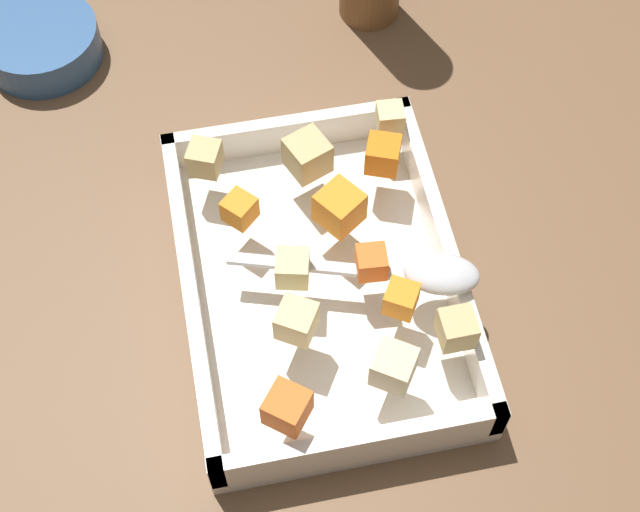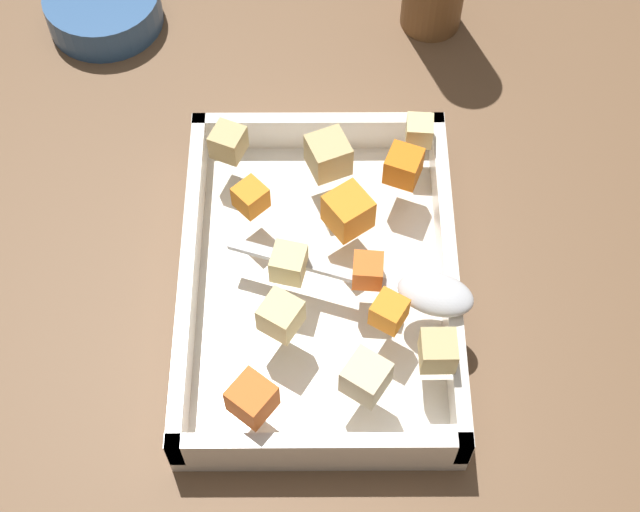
% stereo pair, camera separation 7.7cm
% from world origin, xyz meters
% --- Properties ---
extents(ground_plane, '(4.00, 4.00, 0.00)m').
position_xyz_m(ground_plane, '(0.00, 0.00, 0.00)').
color(ground_plane, brown).
extents(baking_dish, '(0.32, 0.23, 0.05)m').
position_xyz_m(baking_dish, '(-0.02, -0.00, 0.02)').
color(baking_dish, white).
rests_on(baking_dish, ground_plane).
extents(carrot_chunk_mid_left, '(0.04, 0.04, 0.03)m').
position_xyz_m(carrot_chunk_mid_left, '(0.07, -0.07, 0.07)').
color(carrot_chunk_mid_left, orange).
rests_on(carrot_chunk_mid_left, baking_dish).
extents(carrot_chunk_near_spoon, '(0.04, 0.04, 0.03)m').
position_xyz_m(carrot_chunk_near_spoon, '(-0.14, 0.05, 0.07)').
color(carrot_chunk_near_spoon, orange).
rests_on(carrot_chunk_near_spoon, baking_dish).
extents(carrot_chunk_near_right, '(0.03, 0.03, 0.02)m').
position_xyz_m(carrot_chunk_near_right, '(-0.07, -0.06, 0.06)').
color(carrot_chunk_near_right, orange).
rests_on(carrot_chunk_near_right, baking_dish).
extents(carrot_chunk_mid_right, '(0.03, 0.03, 0.02)m').
position_xyz_m(carrot_chunk_mid_right, '(0.04, 0.06, 0.06)').
color(carrot_chunk_mid_right, orange).
rests_on(carrot_chunk_mid_right, baking_dish).
extents(carrot_chunk_back_center, '(0.05, 0.05, 0.03)m').
position_xyz_m(carrot_chunk_back_center, '(0.02, -0.03, 0.07)').
color(carrot_chunk_back_center, orange).
rests_on(carrot_chunk_back_center, baking_dish).
extents(carrot_chunk_center, '(0.03, 0.03, 0.02)m').
position_xyz_m(carrot_chunk_center, '(-0.03, -0.04, 0.06)').
color(carrot_chunk_center, orange).
rests_on(carrot_chunk_center, baking_dish).
extents(potato_chunk_far_right, '(0.04, 0.04, 0.03)m').
position_xyz_m(potato_chunk_far_right, '(-0.13, -0.04, 0.07)').
color(potato_chunk_far_right, beige).
rests_on(potato_chunk_far_right, baking_dish).
extents(potato_chunk_corner_nw, '(0.03, 0.03, 0.03)m').
position_xyz_m(potato_chunk_corner_nw, '(-0.10, -0.09, 0.07)').
color(potato_chunk_corner_nw, tan).
rests_on(potato_chunk_corner_nw, baking_dish).
extents(potato_chunk_front_center, '(0.03, 0.03, 0.02)m').
position_xyz_m(potato_chunk_front_center, '(0.11, -0.09, 0.06)').
color(potato_chunk_front_center, '#E0CC89').
rests_on(potato_chunk_front_center, baking_dish).
extents(potato_chunk_corner_sw, '(0.04, 0.04, 0.03)m').
position_xyz_m(potato_chunk_corner_sw, '(0.08, -0.01, 0.07)').
color(potato_chunk_corner_sw, tan).
rests_on(potato_chunk_corner_sw, baking_dish).
extents(potato_chunk_heap_top, '(0.03, 0.03, 0.03)m').
position_xyz_m(potato_chunk_heap_top, '(-0.03, 0.02, 0.07)').
color(potato_chunk_heap_top, '#E0CC89').
rests_on(potato_chunk_heap_top, baking_dish).
extents(potato_chunk_rim_edge, '(0.04, 0.04, 0.03)m').
position_xyz_m(potato_chunk_rim_edge, '(0.10, 0.08, 0.07)').
color(potato_chunk_rim_edge, tan).
rests_on(potato_chunk_rim_edge, baking_dish).
extents(potato_chunk_corner_se, '(0.04, 0.04, 0.03)m').
position_xyz_m(potato_chunk_corner_se, '(-0.07, 0.03, 0.07)').
color(potato_chunk_corner_se, '#E0CC89').
rests_on(potato_chunk_corner_se, baking_dish).
extents(serving_spoon, '(0.09, 0.20, 0.02)m').
position_xyz_m(serving_spoon, '(-0.05, -0.08, 0.06)').
color(serving_spoon, silver).
rests_on(serving_spoon, baking_dish).
extents(small_prep_bowl, '(0.12, 0.12, 0.04)m').
position_xyz_m(small_prep_bowl, '(0.31, 0.22, 0.02)').
color(small_prep_bowl, '#33598C').
rests_on(small_prep_bowl, ground_plane).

